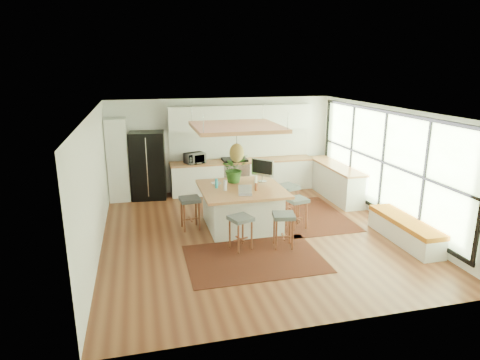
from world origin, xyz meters
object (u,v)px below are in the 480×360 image
object	(u,v)px
laptop	(245,190)
island_plant	(234,171)
microwave	(195,157)
stool_right_back	(287,203)
monitor	(262,171)
stool_near_right	(283,231)
stool_right_front	(297,213)
fridge	(148,166)
island	(242,207)
stool_near_left	(241,233)
stool_left_side	(190,214)

from	to	relation	value
laptop	island_plant	world-z (taller)	island_plant
laptop	microwave	distance (m)	3.30
stool_right_back	monitor	distance (m)	1.05
stool_near_right	island_plant	bearing A→B (deg)	108.30
monitor	laptop	bearing A→B (deg)	-78.26
stool_right_front	fridge	bearing A→B (deg)	135.71
island	laptop	bearing A→B (deg)	-96.15
stool_near_left	stool_right_back	distance (m)	2.21
stool_near_left	microwave	xyz separation A→B (m)	(-0.37, 3.88, 0.75)
stool_near_left	stool_right_back	bearing A→B (deg)	45.37
stool_left_side	microwave	bearing A→B (deg)	79.46
stool_right_front	island	bearing A→B (deg)	161.31
stool_right_front	monitor	size ratio (longest dim) A/B	1.20
stool_right_front	stool_left_side	distance (m)	2.41
stool_near_left	stool_right_back	world-z (taller)	stool_right_back
stool_right_back	laptop	world-z (taller)	laptop
island	stool_near_left	size ratio (longest dim) A/B	2.63
stool_left_side	microwave	distance (m)	2.70
fridge	stool_near_left	world-z (taller)	fridge
stool_near_right	stool_right_back	size ratio (longest dim) A/B	0.91
stool_right_front	island_plant	size ratio (longest dim) A/B	1.08
fridge	stool_near_left	bearing A→B (deg)	-61.40
stool_left_side	microwave	size ratio (longest dim) A/B	1.37
stool_right_front	stool_left_side	size ratio (longest dim) A/B	0.96
island	laptop	xyz separation A→B (m)	(-0.06, -0.57, 0.58)
stool_left_side	monitor	world-z (taller)	monitor
island	stool_right_back	bearing A→B (deg)	16.53
stool_near_right	stool_left_side	bearing A→B (deg)	139.77
fridge	stool_left_side	bearing A→B (deg)	-66.74
island	monitor	xyz separation A→B (m)	(0.60, 0.36, 0.72)
fridge	stool_near_left	size ratio (longest dim) A/B	2.65
stool_near_right	island_plant	world-z (taller)	island_plant
stool_right_back	laptop	distance (m)	1.74
fridge	monitor	xyz separation A→B (m)	(2.59, -2.33, 0.26)
laptop	monitor	xyz separation A→B (m)	(0.66, 0.93, 0.14)
island	microwave	size ratio (longest dim) A/B	3.43
island	stool_right_front	world-z (taller)	island
laptop	monitor	distance (m)	1.15
stool_left_side	stool_near_left	bearing A→B (deg)	-57.75
fridge	island_plant	size ratio (longest dim) A/B	2.82
stool_near_right	monitor	world-z (taller)	monitor
fridge	stool_left_side	xyz separation A→B (m)	(0.82, -2.57, -0.57)
island_plant	stool_right_back	bearing A→B (deg)	-5.96
laptop	island_plant	size ratio (longest dim) A/B	0.46
stool_near_right	laptop	world-z (taller)	laptop
stool_left_side	island_plant	distance (m)	1.43
stool_near_left	stool_left_side	world-z (taller)	stool_left_side
fridge	stool_near_left	distance (m)	4.29
island	laptop	distance (m)	0.82
fridge	laptop	distance (m)	3.79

